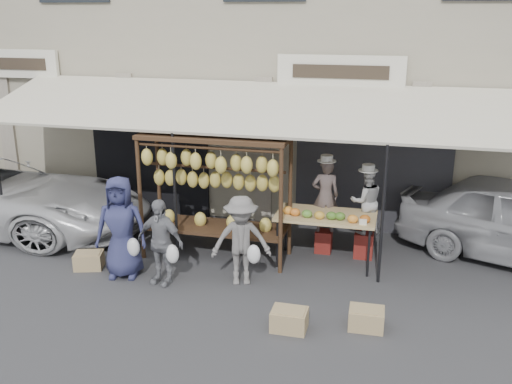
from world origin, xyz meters
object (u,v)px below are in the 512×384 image
crate_near_b (366,319)px  banana_rack (214,173)px  customer_mid (160,242)px  customer_right (241,241)px  vendor_left (325,196)px  customer_left (121,227)px  vendor_right (366,201)px  crate_near_a (289,320)px  crate_far (89,260)px  produce_table (326,217)px

crate_near_b → banana_rack: bearing=147.4°
customer_mid → customer_right: (1.26, 0.31, 0.03)m
vendor_left → customer_left: (-3.09, -1.81, -0.22)m
vendor_right → customer_left: bearing=5.6°
vendor_left → vendor_right: size_ratio=1.14×
vendor_left → customer_mid: 3.06m
crate_near_a → crate_near_b: (1.03, 0.30, -0.00)m
banana_rack → vendor_left: 2.04m
customer_left → customer_mid: (0.72, -0.10, -0.14)m
customer_left → crate_far: customer_left is taller
produce_table → crate_far: (-3.90, -1.17, -0.74)m
crate_near_b → customer_right: bearing=156.2°
banana_rack → vendor_left: (1.84, 0.72, -0.49)m
crate_near_b → crate_near_a: bearing=-163.8°
customer_right → produce_table: bearing=23.0°
produce_table → customer_mid: (-2.46, -1.36, -0.16)m
customer_right → vendor_right: bearing=21.6°
banana_rack → crate_near_b: size_ratio=5.41×
vendor_left → crate_far: bearing=10.0°
customer_left → customer_right: 1.99m
crate_near_a → crate_near_b: bearing=16.2°
customer_left → crate_near_b: size_ratio=3.57×
produce_table → crate_near_b: produce_table is taller
crate_near_b → produce_table: bearing=113.7°
banana_rack → vendor_left: banana_rack is taller
vendor_right → customer_mid: 3.63m
customer_mid → crate_far: (-1.44, 0.20, -0.57)m
banana_rack → crate_near_b: (2.79, -1.78, -1.43)m
produce_table → vendor_left: (-0.08, 0.54, 0.21)m
customer_right → crate_far: 2.76m
vendor_right → customer_left: (-3.82, -1.76, -0.20)m
vendor_left → customer_mid: size_ratio=0.94×
customer_right → crate_near_b: 2.33m
vendor_left → customer_left: bearing=16.2°
crate_near_a → crate_far: 3.88m
banana_rack → crate_near_b: bearing=-32.6°
crate_near_b → vendor_right: bearing=95.1°
customer_left → crate_near_b: 4.16m
produce_table → vendor_right: 0.83m
customer_mid → crate_near_a: (2.29, -0.90, -0.57)m
customer_mid → crate_near_b: customer_mid is taller
vendor_left → customer_left: 3.59m
customer_left → customer_right: (1.98, 0.21, -0.12)m
customer_left → crate_far: (-0.72, 0.10, -0.72)m
crate_near_a → crate_far: bearing=163.6°
crate_far → customer_mid: bearing=-7.9°
customer_mid → crate_near_b: 3.42m
customer_mid → crate_near_a: 2.52m
produce_table → crate_near_b: size_ratio=3.54×
vendor_left → produce_table: bearing=84.9°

